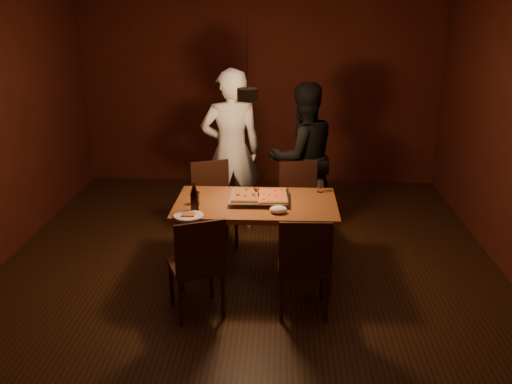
{
  "coord_description": "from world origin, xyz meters",
  "views": [
    {
      "loc": [
        0.32,
        -5.02,
        2.55
      ],
      "look_at": [
        0.08,
        -0.03,
        0.85
      ],
      "focal_mm": 40.0,
      "sensor_mm": 36.0,
      "label": 1
    }
  ],
  "objects_px": {
    "dining_table": "(256,210)",
    "chair_near_left": "(198,258)",
    "chair_far_left": "(213,195)",
    "beer_bottle_a": "(194,197)",
    "beer_bottle_b": "(195,199)",
    "plate_slice": "(188,216)",
    "chair_near_right": "(304,258)",
    "pizza_tray": "(259,198)",
    "chair_far_right": "(301,196)",
    "pendant_lamp": "(247,93)",
    "diner_dark": "(303,157)",
    "diner_white": "(231,151)"
  },
  "relations": [
    {
      "from": "chair_far_right",
      "to": "chair_near_right",
      "type": "height_order",
      "value": "same"
    },
    {
      "from": "diner_dark",
      "to": "pendant_lamp",
      "type": "distance_m",
      "value": 1.64
    },
    {
      "from": "chair_near_right",
      "to": "chair_far_left",
      "type": "bearing_deg",
      "value": 120.4
    },
    {
      "from": "diner_white",
      "to": "pizza_tray",
      "type": "bearing_deg",
      "value": 95.4
    },
    {
      "from": "chair_near_left",
      "to": "diner_dark",
      "type": "xyz_separation_m",
      "value": [
        0.91,
        2.05,
        0.31
      ]
    },
    {
      "from": "pizza_tray",
      "to": "beer_bottle_a",
      "type": "relative_size",
      "value": 2.16
    },
    {
      "from": "pizza_tray",
      "to": "beer_bottle_b",
      "type": "height_order",
      "value": "beer_bottle_b"
    },
    {
      "from": "pendant_lamp",
      "to": "diner_dark",
      "type": "bearing_deg",
      "value": 66.16
    },
    {
      "from": "chair_far_left",
      "to": "chair_near_right",
      "type": "relative_size",
      "value": 1.13
    },
    {
      "from": "plate_slice",
      "to": "chair_near_left",
      "type": "bearing_deg",
      "value": -70.96
    },
    {
      "from": "chair_far_left",
      "to": "diner_dark",
      "type": "distance_m",
      "value": 1.13
    },
    {
      "from": "plate_slice",
      "to": "diner_white",
      "type": "relative_size",
      "value": 0.14
    },
    {
      "from": "pizza_tray",
      "to": "pendant_lamp",
      "type": "height_order",
      "value": "pendant_lamp"
    },
    {
      "from": "chair_far_right",
      "to": "plate_slice",
      "type": "relative_size",
      "value": 2.01
    },
    {
      "from": "chair_far_right",
      "to": "diner_white",
      "type": "xyz_separation_m",
      "value": [
        -0.78,
        0.38,
        0.39
      ]
    },
    {
      "from": "pizza_tray",
      "to": "plate_slice",
      "type": "relative_size",
      "value": 2.12
    },
    {
      "from": "diner_white",
      "to": "plate_slice",
      "type": "bearing_deg",
      "value": 69.25
    },
    {
      "from": "pizza_tray",
      "to": "diner_white",
      "type": "distance_m",
      "value": 1.21
    },
    {
      "from": "chair_far_left",
      "to": "pendant_lamp",
      "type": "xyz_separation_m",
      "value": [
        0.42,
        -0.75,
        1.22
      ]
    },
    {
      "from": "chair_near_left",
      "to": "plate_slice",
      "type": "bearing_deg",
      "value": 86.13
    },
    {
      "from": "dining_table",
      "to": "diner_white",
      "type": "height_order",
      "value": "diner_white"
    },
    {
      "from": "chair_near_right",
      "to": "pizza_tray",
      "type": "relative_size",
      "value": 0.88
    },
    {
      "from": "chair_near_left",
      "to": "chair_far_left",
      "type": "bearing_deg",
      "value": 69.5
    },
    {
      "from": "dining_table",
      "to": "chair_far_right",
      "type": "xyz_separation_m",
      "value": [
        0.44,
        0.8,
        -0.14
      ]
    },
    {
      "from": "chair_far_left",
      "to": "diner_white",
      "type": "xyz_separation_m",
      "value": [
        0.17,
        0.4,
        0.39
      ]
    },
    {
      "from": "diner_white",
      "to": "diner_dark",
      "type": "xyz_separation_m",
      "value": [
        0.8,
        0.09,
        -0.08
      ]
    },
    {
      "from": "plate_slice",
      "to": "diner_dark",
      "type": "height_order",
      "value": "diner_dark"
    },
    {
      "from": "chair_far_right",
      "to": "pizza_tray",
      "type": "bearing_deg",
      "value": 44.94
    },
    {
      "from": "beer_bottle_b",
      "to": "plate_slice",
      "type": "relative_size",
      "value": 0.87
    },
    {
      "from": "dining_table",
      "to": "pendant_lamp",
      "type": "xyz_separation_m",
      "value": [
        -0.08,
        0.03,
        1.08
      ]
    },
    {
      "from": "chair_near_left",
      "to": "beer_bottle_b",
      "type": "distance_m",
      "value": 0.63
    },
    {
      "from": "dining_table",
      "to": "plate_slice",
      "type": "distance_m",
      "value": 0.7
    },
    {
      "from": "chair_far_left",
      "to": "beer_bottle_a",
      "type": "height_order",
      "value": "beer_bottle_a"
    },
    {
      "from": "chair_far_left",
      "to": "pizza_tray",
      "type": "relative_size",
      "value": 1.0
    },
    {
      "from": "pizza_tray",
      "to": "chair_near_left",
      "type": "bearing_deg",
      "value": -115.75
    },
    {
      "from": "dining_table",
      "to": "chair_far_left",
      "type": "bearing_deg",
      "value": 122.83
    },
    {
      "from": "dining_table",
      "to": "chair_near_left",
      "type": "relative_size",
      "value": 2.73
    },
    {
      "from": "pizza_tray",
      "to": "beer_bottle_a",
      "type": "height_order",
      "value": "beer_bottle_a"
    },
    {
      "from": "chair_near_right",
      "to": "plate_slice",
      "type": "distance_m",
      "value": 1.08
    },
    {
      "from": "chair_far_left",
      "to": "beer_bottle_a",
      "type": "bearing_deg",
      "value": 65.81
    },
    {
      "from": "pizza_tray",
      "to": "diner_white",
      "type": "bearing_deg",
      "value": 111.52
    },
    {
      "from": "chair_far_left",
      "to": "plate_slice",
      "type": "xyz_separation_m",
      "value": [
        -0.07,
        -1.18,
        0.22
      ]
    },
    {
      "from": "beer_bottle_b",
      "to": "pizza_tray",
      "type": "bearing_deg",
      "value": 26.96
    },
    {
      "from": "diner_white",
      "to": "pendant_lamp",
      "type": "height_order",
      "value": "pendant_lamp"
    },
    {
      "from": "chair_near_right",
      "to": "plate_slice",
      "type": "bearing_deg",
      "value": 160.03
    },
    {
      "from": "chair_far_right",
      "to": "plate_slice",
      "type": "height_order",
      "value": "chair_far_right"
    },
    {
      "from": "chair_far_right",
      "to": "beer_bottle_b",
      "type": "height_order",
      "value": "beer_bottle_b"
    },
    {
      "from": "dining_table",
      "to": "plate_slice",
      "type": "bearing_deg",
      "value": -144.83
    },
    {
      "from": "chair_near_left",
      "to": "chair_near_right",
      "type": "xyz_separation_m",
      "value": [
        0.87,
        0.04,
        0.0
      ]
    },
    {
      "from": "plate_slice",
      "to": "diner_dark",
      "type": "xyz_separation_m",
      "value": [
        1.04,
        1.67,
        0.08
      ]
    }
  ]
}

